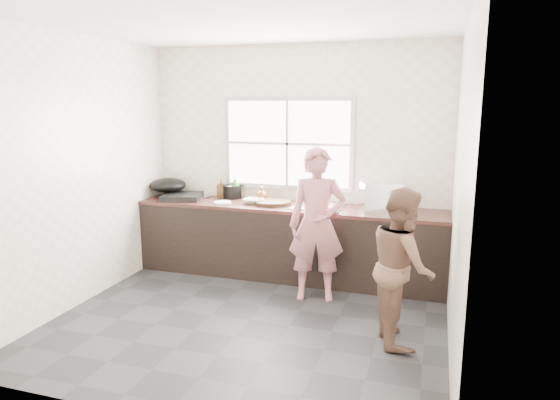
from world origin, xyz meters
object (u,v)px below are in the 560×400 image
(bowl_mince, at_px, (254,201))
(plate_food, at_px, (223,202))
(cutting_board, at_px, (272,202))
(glass_jar, at_px, (223,193))
(bottle_brown_short, at_px, (262,194))
(dish_rack, at_px, (380,197))
(bottle_green, at_px, (235,187))
(bottle_brown_tall, at_px, (221,189))
(pot_lid_right, at_px, (200,196))
(bowl_held, at_px, (329,209))
(wok, at_px, (168,185))
(black_pot, at_px, (232,192))
(pot_lid_left, at_px, (196,197))
(person_side, at_px, (402,266))
(bowl_crabs, at_px, (329,209))
(woman, at_px, (317,229))
(burner, at_px, (182,196))

(bowl_mince, xyz_separation_m, plate_food, (-0.36, -0.10, -0.02))
(cutting_board, bearing_deg, glass_jar, 163.89)
(plate_food, height_order, bottle_brown_short, bottle_brown_short)
(plate_food, bearing_deg, dish_rack, 4.12)
(bottle_brown_short, bearing_deg, bottle_green, 169.05)
(bottle_brown_tall, height_order, dish_rack, dish_rack)
(glass_jar, xyz_separation_m, pot_lid_right, (-0.30, -0.04, -0.04))
(bowl_held, height_order, wok, wok)
(wok, height_order, pot_lid_right, wok)
(bottle_green, height_order, pot_lid_right, bottle_green)
(cutting_board, xyz_separation_m, dish_rack, (1.25, 0.00, 0.14))
(cutting_board, height_order, pot_lid_right, cutting_board)
(black_pot, height_order, pot_lid_left, black_pot)
(bottle_brown_tall, relative_size, pot_lid_right, 0.75)
(bowl_held, relative_size, pot_lid_left, 0.72)
(plate_food, bearing_deg, wok, 167.80)
(bowl_mince, distance_m, pot_lid_right, 0.83)
(person_side, bearing_deg, glass_jar, 40.80)
(black_pot, height_order, bottle_brown_tall, bottle_brown_tall)
(black_pot, distance_m, glass_jar, 0.14)
(bowl_crabs, relative_size, pot_lid_left, 0.67)
(woman, bearing_deg, glass_jar, 137.84)
(glass_jar, bearing_deg, bottle_brown_short, -7.52)
(bottle_brown_short, bearing_deg, burner, -169.26)
(bowl_crabs, height_order, burner, burner)
(pot_lid_left, bearing_deg, bottle_brown_tall, 20.77)
(bowl_held, bearing_deg, bowl_mince, 168.49)
(pot_lid_right, bearing_deg, pot_lid_left, -107.55)
(bottle_green, bearing_deg, person_side, -34.81)
(plate_food, bearing_deg, woman, -19.36)
(plate_food, distance_m, wok, 0.86)
(bowl_held, relative_size, black_pot, 0.91)
(black_pot, bearing_deg, pot_lid_left, -167.84)
(bottle_brown_tall, xyz_separation_m, dish_rack, (2.00, -0.21, 0.05))
(cutting_board, relative_size, dish_rack, 1.05)
(person_side, height_order, plate_food, person_side)
(pot_lid_left, bearing_deg, wok, -172.47)
(glass_jar, bearing_deg, pot_lid_left, -160.33)
(bowl_crabs, bearing_deg, bowl_held, 0.00)
(bottle_brown_short, height_order, pot_lid_right, bottle_brown_short)
(wok, relative_size, pot_lid_left, 1.63)
(bottle_brown_short, distance_m, wok, 1.23)
(bowl_mince, bearing_deg, pot_lid_right, 165.91)
(bowl_held, xyz_separation_m, wok, (-2.14, 0.28, 0.11))
(glass_jar, xyz_separation_m, wok, (-0.68, -0.16, 0.10))
(bowl_mince, relative_size, bottle_brown_tall, 1.12)
(person_side, relative_size, bottle_brown_tall, 6.43)
(cutting_board, relative_size, pot_lid_right, 1.58)
(person_side, bearing_deg, pot_lid_left, 46.00)
(woman, height_order, bowl_mince, woman)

